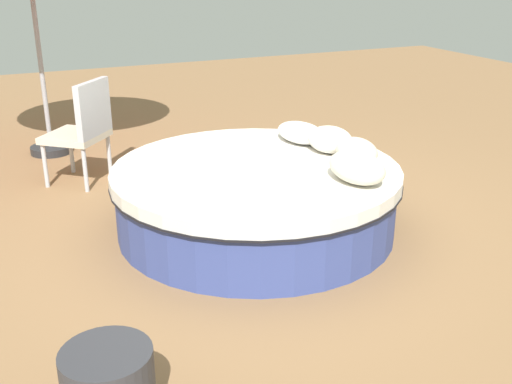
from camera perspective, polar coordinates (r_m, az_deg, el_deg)
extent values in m
plane|color=olive|center=(4.89, 0.00, -3.42)|extent=(16.00, 16.00, 0.00)
cylinder|color=#38478C|center=(4.81, 0.00, -1.16)|extent=(2.15, 2.15, 0.42)
cylinder|color=black|center=(4.73, 0.00, 1.19)|extent=(2.23, 2.23, 0.02)
cylinder|color=silver|center=(4.71, 0.00, 1.78)|extent=(2.22, 2.22, 0.10)
ellipsoid|color=beige|center=(4.42, 9.36, 2.28)|extent=(0.52, 0.34, 0.21)
ellipsoid|color=beige|center=(4.78, 9.32, 3.74)|extent=(0.40, 0.29, 0.21)
ellipsoid|color=silver|center=(5.07, 6.89, 4.88)|extent=(0.42, 0.34, 0.21)
ellipsoid|color=white|center=(5.35, 4.16, 5.55)|extent=(0.55, 0.35, 0.16)
cylinder|color=#B7B7BC|center=(6.02, -19.02, 2.33)|extent=(0.04, 0.04, 0.42)
cylinder|color=#B7B7BC|center=(6.36, -16.80, 3.58)|extent=(0.04, 0.04, 0.42)
cylinder|color=#B7B7BC|center=(5.79, -15.60, 1.99)|extent=(0.04, 0.04, 0.42)
cylinder|color=#B7B7BC|center=(6.15, -13.49, 3.30)|extent=(0.04, 0.04, 0.42)
cube|color=beige|center=(6.01, -16.46, 4.99)|extent=(0.72, 0.72, 0.06)
cube|color=#B7B7BC|center=(5.82, -14.90, 7.51)|extent=(0.43, 0.38, 0.50)
cylinder|color=#262628|center=(7.12, -18.49, 3.79)|extent=(0.44, 0.44, 0.08)
cylinder|color=#99999E|center=(6.89, -19.55, 12.42)|extent=(0.05, 0.05, 2.25)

